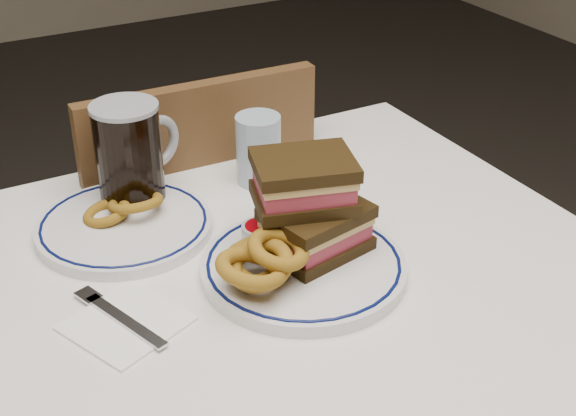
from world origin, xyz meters
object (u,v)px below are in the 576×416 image
chair_far (188,259)px  far_plate (124,226)px  main_plate (304,267)px  reuben_sandwich (310,205)px  beer_mug (131,155)px

chair_far → far_plate: 0.43m
chair_far → main_plate: size_ratio=3.26×
reuben_sandwich → beer_mug: (-0.16, 0.26, -0.00)m
beer_mug → far_plate: (-0.04, -0.07, -0.07)m
chair_far → reuben_sandwich: reuben_sandwich is taller
main_plate → reuben_sandwich: size_ratio=1.70×
chair_far → reuben_sandwich: size_ratio=5.53×
far_plate → beer_mug: bearing=58.4°
main_plate → beer_mug: beer_mug is taller
chair_far → far_plate: chair_far is taller
beer_mug → far_plate: beer_mug is taller
chair_far → far_plate: bearing=-125.9°
far_plate → main_plate: bearing=-50.9°
main_plate → chair_far: bearing=88.2°
main_plate → far_plate: (-0.17, 0.22, -0.00)m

